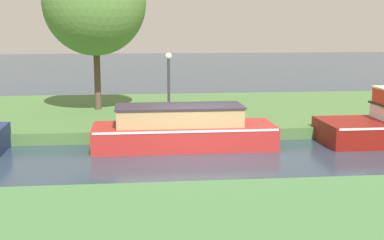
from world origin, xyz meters
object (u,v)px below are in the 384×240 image
object	(u,v)px
red_cruiser	(183,129)
lamp_post	(169,78)
willow_tree_left	(94,3)
mooring_post_near	(131,115)

from	to	relation	value
red_cruiser	lamp_post	bearing A→B (deg)	95.72
willow_tree_left	lamp_post	size ratio (longest dim) A/B	2.57
red_cruiser	mooring_post_near	distance (m)	2.29
red_cruiser	willow_tree_left	xyz separation A→B (m)	(-3.02, 5.36, 4.19)
willow_tree_left	mooring_post_near	xyz separation A→B (m)	(1.39, -3.77, -3.97)
red_cruiser	lamp_post	size ratio (longest dim) A/B	2.31
willow_tree_left	mooring_post_near	distance (m)	5.65
red_cruiser	lamp_post	world-z (taller)	lamp_post
willow_tree_left	lamp_post	distance (m)	4.80
willow_tree_left	mooring_post_near	size ratio (longest dim) A/B	7.73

